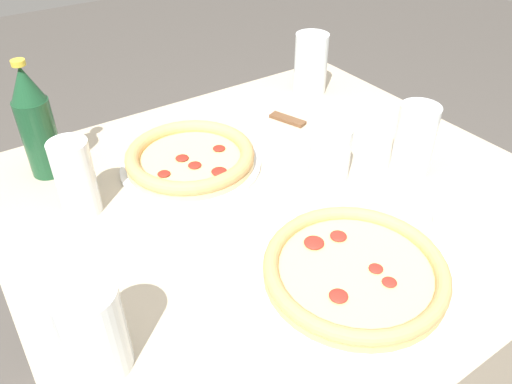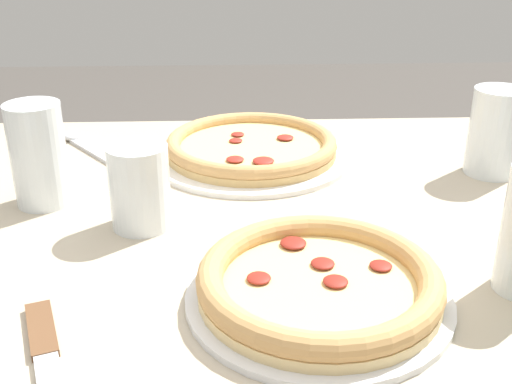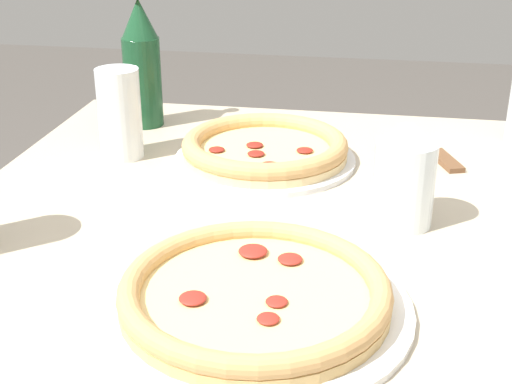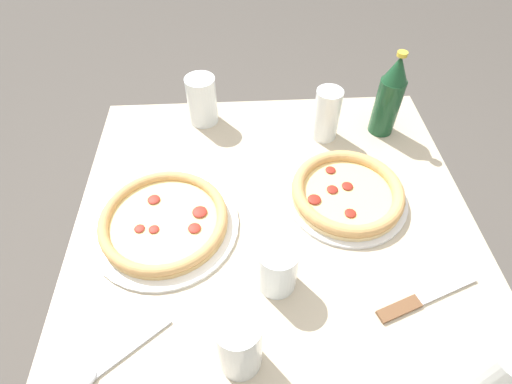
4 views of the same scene
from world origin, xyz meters
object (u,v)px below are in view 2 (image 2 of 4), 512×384
object	(u,v)px
glass_mango_juice	(495,134)
glass_red_wine	(140,189)
pizza_pepperoni	(251,148)
glass_iced_tea	(39,160)
pizza_salami	(319,284)
knife	(47,364)
spoon	(83,143)

from	to	relation	value
glass_mango_juice	glass_red_wine	world-z (taller)	glass_mango_juice
pizza_pepperoni	glass_iced_tea	world-z (taller)	glass_iced_tea
pizza_salami	glass_iced_tea	xyz separation A→B (m)	(0.35, -0.26, 0.04)
pizza_salami	glass_mango_juice	bearing A→B (deg)	-132.55
glass_iced_tea	pizza_salami	bearing A→B (deg)	143.86
pizza_salami	glass_red_wine	xyz separation A→B (m)	(0.21, -0.18, 0.03)
knife	spoon	size ratio (longest dim) A/B	1.34
spoon	pizza_pepperoni	bearing A→B (deg)	166.56
glass_mango_juice	glass_iced_tea	distance (m)	0.67
knife	spoon	world-z (taller)	spoon
pizza_salami	glass_mango_juice	xyz separation A→B (m)	(-0.31, -0.34, 0.04)
glass_mango_juice	glass_iced_tea	world-z (taller)	glass_iced_tea
pizza_pepperoni	spoon	size ratio (longest dim) A/B	2.00
glass_iced_tea	glass_mango_juice	bearing A→B (deg)	-172.95
pizza_pepperoni	glass_iced_tea	bearing A→B (deg)	28.02
pizza_pepperoni	glass_mango_juice	world-z (taller)	glass_mango_juice
pizza_pepperoni	glass_red_wine	world-z (taller)	glass_red_wine
glass_mango_juice	glass_iced_tea	bearing A→B (deg)	7.05
glass_red_wine	knife	bearing A→B (deg)	79.32
glass_mango_juice	glass_red_wine	xyz separation A→B (m)	(0.52, 0.16, -0.01)
glass_mango_juice	spoon	world-z (taller)	glass_mango_juice
knife	glass_mango_juice	bearing A→B (deg)	-142.64
glass_mango_juice	spoon	xyz separation A→B (m)	(0.66, -0.14, -0.06)
glass_mango_juice	glass_red_wine	bearing A→B (deg)	16.90
glass_red_wine	spoon	world-z (taller)	glass_red_wine
pizza_salami	glass_mango_juice	size ratio (longest dim) A/B	2.11
pizza_salami	pizza_pepperoni	world-z (taller)	pizza_salami
glass_red_wine	knife	world-z (taller)	glass_red_wine
knife	glass_iced_tea	bearing A→B (deg)	-75.33
glass_iced_tea	glass_red_wine	distance (m)	0.16
pizza_pepperoni	glass_iced_tea	size ratio (longest dim) A/B	2.26
pizza_pepperoni	knife	distance (m)	0.55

